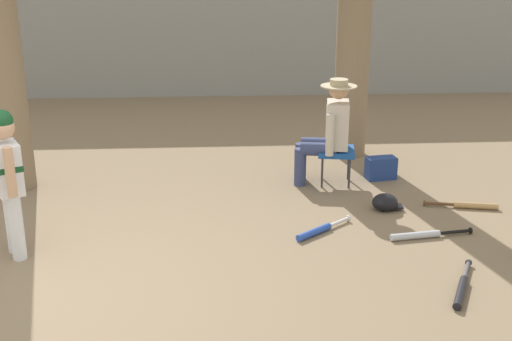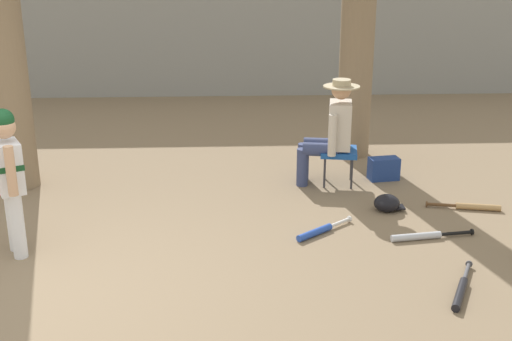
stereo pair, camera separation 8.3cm
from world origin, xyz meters
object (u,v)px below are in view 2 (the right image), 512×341
object	(u,v)px
handbag_beside_stool	(384,169)
bat_black_composite	(461,290)
bat_blue_youth	(319,231)
bat_wood_tan	(472,207)
batting_helmet_black	(387,203)
folding_stool	(339,153)
seated_spectator	(331,129)
young_ballplayer	(8,173)
bat_aluminum_silver	(423,236)

from	to	relation	value
handbag_beside_stool	bat_black_composite	xyz separation A→B (m)	(-0.01, -2.68, -0.10)
bat_blue_youth	bat_wood_tan	bearing A→B (deg)	17.87
handbag_beside_stool	batting_helmet_black	size ratio (longest dim) A/B	1.08
folding_stool	bat_blue_youth	xyz separation A→B (m)	(-0.40, -1.38, -0.33)
seated_spectator	bat_black_composite	world-z (taller)	seated_spectator
young_ballplayer	seated_spectator	distance (m)	3.45
bat_aluminum_silver	seated_spectator	bearing A→B (deg)	112.20
young_ballplayer	batting_helmet_black	world-z (taller)	young_ballplayer
folding_stool	bat_black_composite	xyz separation A→B (m)	(0.55, -2.56, -0.33)
batting_helmet_black	seated_spectator	bearing A→B (deg)	119.21
batting_helmet_black	bat_aluminum_silver	bearing A→B (deg)	-76.99
folding_stool	bat_wood_tan	xyz separation A→B (m)	(1.25, -0.84, -0.33)
handbag_beside_stool	folding_stool	bearing A→B (deg)	-167.50
bat_blue_youth	batting_helmet_black	distance (m)	0.95
bat_black_composite	bat_wood_tan	world-z (taller)	same
young_ballplayer	bat_aluminum_silver	xyz separation A→B (m)	(3.65, 0.11, -0.71)
young_ballplayer	handbag_beside_stool	xyz separation A→B (m)	(3.67, 1.77, -0.61)
seated_spectator	bat_blue_youth	xyz separation A→B (m)	(-0.31, -1.39, -0.61)
bat_blue_youth	folding_stool	bearing A→B (deg)	73.69
bat_aluminum_silver	batting_helmet_black	distance (m)	0.74
handbag_beside_stool	bat_black_composite	size ratio (longest dim) A/B	0.46
folding_stool	bat_aluminum_silver	bearing A→B (deg)	-70.75
seated_spectator	batting_helmet_black	bearing A→B (deg)	-60.79
seated_spectator	handbag_beside_stool	size ratio (longest dim) A/B	3.53
bat_blue_youth	batting_helmet_black	size ratio (longest dim) A/B	1.88
folding_stool	bat_aluminum_silver	size ratio (longest dim) A/B	0.57
seated_spectator	handbag_beside_stool	xyz separation A→B (m)	(0.65, 0.11, -0.51)
handbag_beside_stool	bat_black_composite	world-z (taller)	handbag_beside_stool
bat_black_composite	bat_wood_tan	xyz separation A→B (m)	(0.71, 1.71, 0.00)
bat_wood_tan	bat_aluminum_silver	bearing A→B (deg)	-135.85
young_ballplayer	folding_stool	distance (m)	3.55
bat_blue_youth	batting_helmet_black	bearing A→B (deg)	35.58
bat_aluminum_silver	folding_stool	bearing A→B (deg)	109.25
folding_stool	bat_black_composite	distance (m)	2.63
handbag_beside_stool	batting_helmet_black	xyz separation A→B (m)	(-0.18, -0.95, -0.05)
bat_black_composite	batting_helmet_black	distance (m)	1.74
young_ballplayer	bat_aluminum_silver	bearing A→B (deg)	1.74
young_ballplayer	seated_spectator	bearing A→B (deg)	28.90
folding_stool	bat_aluminum_silver	world-z (taller)	folding_stool
seated_spectator	bat_wood_tan	xyz separation A→B (m)	(1.35, -0.86, -0.61)
handbag_beside_stool	young_ballplayer	bearing A→B (deg)	-154.21
seated_spectator	bat_black_composite	distance (m)	2.72
bat_wood_tan	batting_helmet_black	bearing A→B (deg)	178.67
seated_spectator	batting_helmet_black	size ratio (longest dim) A/B	3.81
folding_stool	seated_spectator	bearing A→B (deg)	170.72
young_ballplayer	bat_black_composite	bearing A→B (deg)	-13.89
bat_black_composite	batting_helmet_black	bearing A→B (deg)	95.78
seated_spectator	bat_blue_youth	bearing A→B (deg)	-102.38
bat_aluminum_silver	young_ballplayer	bearing A→B (deg)	-178.26
bat_blue_youth	young_ballplayer	bearing A→B (deg)	-174.27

